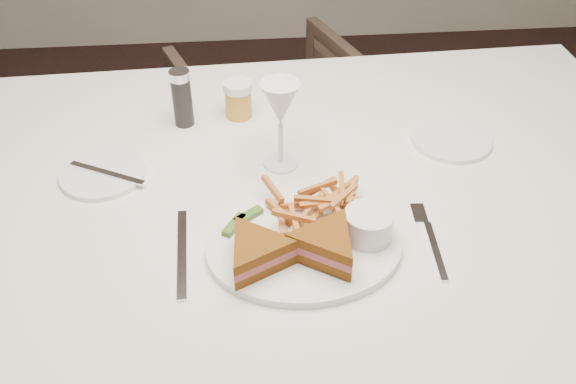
{
  "coord_description": "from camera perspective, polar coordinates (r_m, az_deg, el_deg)",
  "views": [
    {
      "loc": [
        0.11,
        -0.57,
        1.49
      ],
      "look_at": [
        0.18,
        0.27,
        0.8
      ],
      "focal_mm": 40.0,
      "sensor_mm": 36.0,
      "label": 1
    }
  ],
  "objects": [
    {
      "name": "table_setting",
      "position": [
        1.09,
        0.44,
        -0.5
      ],
      "size": [
        0.84,
        0.63,
        0.18
      ],
      "color": "white",
      "rests_on": "table"
    },
    {
      "name": "table",
      "position": [
        1.43,
        -0.18,
        -12.03
      ],
      "size": [
        1.57,
        1.08,
        0.75
      ],
      "primitive_type": "cube",
      "rotation": [
        0.0,
        0.0,
        0.04
      ],
      "color": "silver",
      "rests_on": "ground"
    },
    {
      "name": "chair_far",
      "position": [
        2.17,
        -0.99,
        5.96
      ],
      "size": [
        0.73,
        0.71,
        0.59
      ],
      "primitive_type": "imported",
      "rotation": [
        0.0,
        0.0,
        3.5
      ],
      "color": "#48372C",
      "rests_on": "ground"
    }
  ]
}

